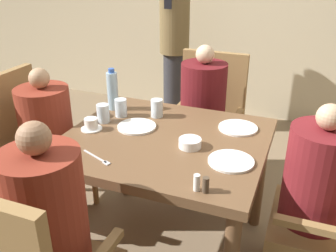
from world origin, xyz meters
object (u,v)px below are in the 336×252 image
Objects in this scene: diner_in_left_chair at (49,147)px; diner_in_near_chair at (51,241)px; plate_main_left at (231,161)px; bowl_small at (190,143)px; teacup_with_saucer at (91,125)px; glass_tall_near at (157,108)px; plate_dessert_center at (137,127)px; glass_tall_far at (121,108)px; glass_tall_mid at (103,113)px; standing_host at (174,41)px; chair_left_side at (31,146)px; water_bottle at (113,90)px; diner_in_right_chair at (313,201)px; plate_main_right at (238,128)px; chair_far_side at (208,117)px; diner_in_far_chair at (202,119)px.

diner_in_near_chair is (0.57, -0.73, 0.03)m from diner_in_left_chair.
bowl_small is at bearing 162.02° from plate_main_left.
teacup_with_saucer is 1.09× the size of glass_tall_near.
plate_dessert_center is at bearing 88.76° from diner_in_near_chair.
glass_tall_far is at bearing 98.98° from diner_in_near_chair.
standing_host is at bearing 95.65° from glass_tall_mid.
glass_tall_far is (0.43, 0.18, 0.26)m from diner_in_left_chair.
chair_left_side is 0.65m from water_bottle.
plate_main_left is 0.83m from glass_tall_mid.
glass_tall_mid is at bearing -115.90° from glass_tall_far.
standing_host reaches higher than diner_in_right_chair.
diner_in_near_chair is 0.95m from glass_tall_far.
diner_in_left_chair is at bearing -167.13° from plate_main_right.
chair_far_side is at bearing 76.29° from plate_dessert_center.
glass_tall_near is at bearing 21.79° from diner_in_left_chair.
bowl_small is at bearing -44.10° from glass_tall_near.
standing_host is (-1.36, 1.68, 0.35)m from diner_in_right_chair.
bowl_small is (0.36, -0.11, 0.02)m from plate_dessert_center.
diner_in_near_chair is 10.25× the size of glass_tall_near.
glass_tall_near is at bearing 145.19° from plate_main_left.
chair_left_side is 0.89× the size of diner_in_near_chair.
chair_left_side is 0.58m from teacup_with_saucer.
diner_in_near_chair is at bearing -144.08° from diner_in_right_chair.
diner_in_left_chair reaches higher than glass_tall_near.
bowl_small is 0.57m from glass_tall_far.
standing_host reaches higher than water_bottle.
chair_far_side is at bearing 53.07° from water_bottle.
teacup_with_saucer is 0.24m from glass_tall_far.
glass_tall_far is at bearing -40.76° from water_bottle.
water_bottle is (-1.25, 0.27, 0.33)m from diner_in_right_chair.
diner_in_far_chair is 4.99× the size of plate_main_left.
plate_dessert_center is (0.74, 0.06, 0.24)m from chair_left_side.
diner_in_left_chair is 3.97× the size of water_bottle.
bowl_small is 0.44× the size of water_bottle.
plate_main_right is at bearing 60.46° from diner_in_near_chair.
plate_main_right is 0.50m from glass_tall_near.
glass_tall_near is at bearing -179.44° from plate_main_right.
plate_main_right is at bearing 6.46° from glass_tall_far.
chair_left_side is 0.67m from glass_tall_far.
plate_main_left is 2.03× the size of glass_tall_far.
standing_host is (-0.57, 0.80, 0.37)m from chair_far_side.
diner_in_left_chair reaches higher than plate_dessert_center.
diner_in_far_chair reaches higher than chair_far_side.
chair_far_side is 0.89× the size of diner_in_near_chair.
diner_in_far_chair is at bearing 45.12° from water_bottle.
diner_in_far_chair is 0.72m from plate_dessert_center.
teacup_with_saucer is (-0.21, 0.67, 0.21)m from diner_in_near_chair.
chair_far_side reaches higher than bowl_small.
teacup_with_saucer is (-0.81, 0.07, 0.02)m from plate_main_left.
diner_in_far_chair reaches higher than glass_tall_mid.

